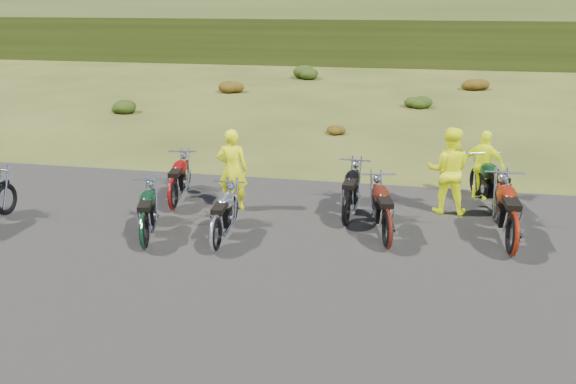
# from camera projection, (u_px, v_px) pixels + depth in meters

# --- Properties ---
(ground) EXTENTS (300.00, 300.00, 0.00)m
(ground) POSITION_uv_depth(u_px,v_px,m) (301.00, 250.00, 10.41)
(ground) COLOR #363E14
(ground) RESTS_ON ground
(gravel_pad) EXTENTS (20.00, 12.00, 0.04)m
(gravel_pad) POSITION_uv_depth(u_px,v_px,m) (279.00, 305.00, 8.56)
(gravel_pad) COLOR black
(gravel_pad) RESTS_ON ground
(hill_slope) EXTENTS (300.00, 45.97, 9.37)m
(hill_slope) POSITION_uv_depth(u_px,v_px,m) (382.00, 41.00, 56.73)
(hill_slope) COLOR #2B3A13
(hill_slope) RESTS_ON ground
(hill_plateau) EXTENTS (300.00, 90.00, 9.17)m
(hill_plateau) POSITION_uv_depth(u_px,v_px,m) (391.00, 18.00, 112.31)
(hill_plateau) COLOR #2B3A13
(hill_plateau) RESTS_ON ground
(shrub_1) EXTENTS (1.03, 1.03, 0.61)m
(shrub_1) POSITION_uv_depth(u_px,v_px,m) (122.00, 105.00, 22.37)
(shrub_1) COLOR black
(shrub_1) RESTS_ON ground
(shrub_2) EXTENTS (1.30, 1.30, 0.77)m
(shrub_2) POSITION_uv_depth(u_px,v_px,m) (230.00, 85.00, 26.75)
(shrub_2) COLOR #5E2B0B
(shrub_2) RESTS_ON ground
(shrub_3) EXTENTS (1.56, 1.56, 0.92)m
(shrub_3) POSITION_uv_depth(u_px,v_px,m) (307.00, 71.00, 31.12)
(shrub_3) COLOR black
(shrub_3) RESTS_ON ground
(shrub_4) EXTENTS (0.77, 0.77, 0.45)m
(shrub_4) POSITION_uv_depth(u_px,v_px,m) (334.00, 127.00, 18.93)
(shrub_4) COLOR #5E2B0B
(shrub_4) RESTS_ON ground
(shrub_5) EXTENTS (1.03, 1.03, 0.61)m
(shrub_5) POSITION_uv_depth(u_px,v_px,m) (417.00, 100.00, 23.31)
(shrub_5) COLOR black
(shrub_5) RESTS_ON ground
(shrub_6) EXTENTS (1.30, 1.30, 0.77)m
(shrub_6) POSITION_uv_depth(u_px,v_px,m) (474.00, 82.00, 27.68)
(shrub_6) COLOR #5E2B0B
(shrub_6) RESTS_ON ground
(motorcycle_1) EXTENTS (0.95, 2.08, 1.05)m
(motorcycle_1) POSITION_uv_depth(u_px,v_px,m) (174.00, 211.00, 12.27)
(motorcycle_1) COLOR maroon
(motorcycle_1) RESTS_ON ground
(motorcycle_2) EXTENTS (1.19, 2.07, 1.03)m
(motorcycle_2) POSITION_uv_depth(u_px,v_px,m) (146.00, 250.00, 10.40)
(motorcycle_2) COLOR black
(motorcycle_2) RESTS_ON ground
(motorcycle_3) EXTENTS (0.73, 1.97, 1.02)m
(motorcycle_3) POSITION_uv_depth(u_px,v_px,m) (216.00, 252.00, 10.30)
(motorcycle_3) COLOR #BBBBC0
(motorcycle_3) RESTS_ON ground
(motorcycle_4) EXTENTS (1.10, 2.21, 1.11)m
(motorcycle_4) POSITION_uv_depth(u_px,v_px,m) (386.00, 249.00, 10.42)
(motorcycle_4) COLOR #4F170D
(motorcycle_4) RESTS_ON ground
(motorcycle_5) EXTENTS (0.82, 2.12, 1.09)m
(motorcycle_5) POSITION_uv_depth(u_px,v_px,m) (346.00, 226.00, 11.45)
(motorcycle_5) COLOR black
(motorcycle_5) RESTS_ON ground
(motorcycle_6) EXTENTS (0.77, 2.32, 1.21)m
(motorcycle_6) POSITION_uv_depth(u_px,v_px,m) (509.00, 257.00, 10.13)
(motorcycle_6) COLOR maroon
(motorcycle_6) RESTS_ON ground
(motorcycle_7) EXTENTS (1.27, 2.32, 1.15)m
(motorcycle_7) POSITION_uv_depth(u_px,v_px,m) (502.00, 221.00, 11.71)
(motorcycle_7) COLOR black
(motorcycle_7) RESTS_ON ground
(person_middle) EXTENTS (0.70, 0.51, 1.79)m
(person_middle) POSITION_uv_depth(u_px,v_px,m) (232.00, 171.00, 12.04)
(person_middle) COLOR #F1FF0D
(person_middle) RESTS_ON ground
(person_right_a) EXTENTS (0.95, 0.77, 1.86)m
(person_right_a) POSITION_uv_depth(u_px,v_px,m) (448.00, 172.00, 11.86)
(person_right_a) COLOR #F1FF0D
(person_right_a) RESTS_ON ground
(person_right_b) EXTENTS (1.00, 0.74, 1.58)m
(person_right_b) POSITION_uv_depth(u_px,v_px,m) (483.00, 166.00, 12.71)
(person_right_b) COLOR #F1FF0D
(person_right_b) RESTS_ON ground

